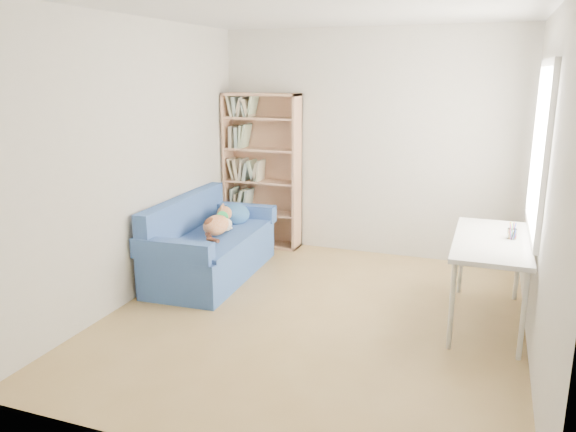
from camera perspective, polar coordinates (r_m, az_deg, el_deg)
The scene contains 6 objects.
ground at distance 5.06m, azimuth 2.68°, elevation -10.20°, with size 4.00×4.00×0.00m, color olive.
room_shell at distance 4.63m, azimuth 4.22°, elevation 8.53°, with size 3.54×4.04×2.62m.
sofa at distance 6.01m, azimuth -7.94°, elevation -3.02°, with size 0.88×1.73×0.84m.
bookshelf at distance 6.88m, azimuth -2.64°, elevation 3.95°, with size 0.93×0.29×1.87m.
desk at distance 5.03m, azimuth 19.98°, elevation -2.92°, with size 0.61×1.34×0.75m.
pen_cup at distance 5.06m, azimuth 21.80°, elevation -1.57°, with size 0.08×0.08×0.15m.
Camera 1 is at (1.36, -4.40, 2.11)m, focal length 35.00 mm.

